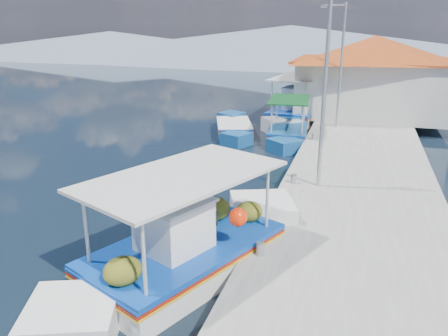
% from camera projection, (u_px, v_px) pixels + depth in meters
% --- Properties ---
extents(ground, '(160.00, 160.00, 0.00)m').
position_uv_depth(ground, '(164.00, 206.00, 14.15)').
color(ground, black).
rests_on(ground, ground).
extents(quay, '(5.00, 44.00, 0.50)m').
position_uv_depth(quay, '(361.00, 162.00, 17.87)').
color(quay, '#ADAAA2').
rests_on(quay, ground).
extents(bollards, '(0.20, 17.20, 0.30)m').
position_uv_depth(bollards, '(306.00, 153.00, 17.65)').
color(bollards, '#A5A8AD').
rests_on(bollards, quay).
extents(main_caique, '(4.48, 7.54, 2.71)m').
position_uv_depth(main_caique, '(185.00, 251.00, 10.31)').
color(main_caique, white).
rests_on(main_caique, ground).
extents(caique_green_canopy, '(2.18, 6.09, 2.29)m').
position_uv_depth(caique_green_canopy, '(288.00, 133.00, 22.07)').
color(caique_green_canopy, '#164C88').
rests_on(caique_green_canopy, ground).
extents(caique_blue_hull, '(2.92, 5.38, 1.02)m').
position_uv_depth(caique_blue_hull, '(235.00, 130.00, 23.09)').
color(caique_blue_hull, '#164C88').
rests_on(caique_blue_hull, ground).
extents(caique_far, '(3.18, 8.24, 2.91)m').
position_uv_depth(caique_far, '(297.00, 113.00, 26.08)').
color(caique_far, white).
rests_on(caique_far, ground).
extents(harbor_building, '(10.49, 10.49, 4.40)m').
position_uv_depth(harbor_building, '(373.00, 74.00, 25.16)').
color(harbor_building, silver).
rests_on(harbor_building, quay).
extents(lamp_post_near, '(1.21, 0.14, 6.00)m').
position_uv_depth(lamp_post_near, '(322.00, 82.00, 13.50)').
color(lamp_post_near, '#A5A8AD').
rests_on(lamp_post_near, quay).
extents(lamp_post_far, '(1.21, 0.14, 6.00)m').
position_uv_depth(lamp_post_far, '(340.00, 59.00, 21.67)').
color(lamp_post_far, '#A5A8AD').
rests_on(lamp_post_far, quay).
extents(mountain_ridge, '(171.40, 96.00, 5.50)m').
position_uv_depth(mountain_ridge, '(372.00, 49.00, 62.51)').
color(mountain_ridge, slate).
rests_on(mountain_ridge, ground).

